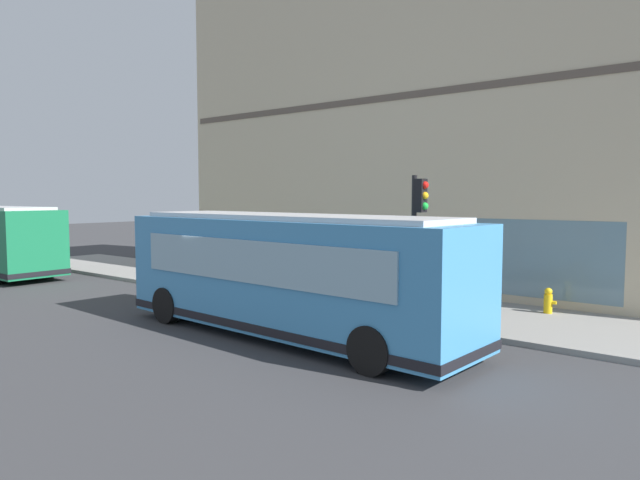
% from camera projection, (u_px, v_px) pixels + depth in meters
% --- Properties ---
extents(ground, '(120.00, 120.00, 0.00)m').
position_uv_depth(ground, '(250.00, 328.00, 15.22)').
color(ground, '#38383A').
extents(sidewalk_curb, '(4.59, 40.00, 0.15)m').
position_uv_depth(sidewalk_curb, '(356.00, 300.00, 19.02)').
color(sidewalk_curb, gray).
rests_on(sidewalk_curb, ground).
extents(building_corner, '(7.04, 21.71, 12.81)m').
position_uv_depth(building_corner, '(439.00, 125.00, 23.03)').
color(building_corner, beige).
rests_on(building_corner, ground).
extents(city_bus_nearside, '(2.98, 10.14, 3.07)m').
position_uv_depth(city_bus_nearside, '(288.00, 275.00, 14.21)').
color(city_bus_nearside, '#3F8CC6').
rests_on(city_bus_nearside, ground).
extents(traffic_light_near_corner, '(0.32, 0.49, 3.94)m').
position_uv_depth(traffic_light_near_corner, '(418.00, 219.00, 15.36)').
color(traffic_light_near_corner, black).
rests_on(traffic_light_near_corner, sidewalk_curb).
extents(fire_hydrant, '(0.35, 0.35, 0.74)m').
position_uv_depth(fire_hydrant, '(548.00, 301.00, 16.40)').
color(fire_hydrant, yellow).
rests_on(fire_hydrant, sidewalk_curb).
extents(pedestrian_near_building_entrance, '(0.32, 0.32, 1.67)m').
position_uv_depth(pedestrian_near_building_entrance, '(364.00, 269.00, 18.97)').
color(pedestrian_near_building_entrance, '#8C3F8C').
rests_on(pedestrian_near_building_entrance, sidewalk_curb).
extents(pedestrian_by_light_pole, '(0.32, 0.32, 1.57)m').
position_uv_depth(pedestrian_by_light_pole, '(444.00, 278.00, 17.17)').
color(pedestrian_by_light_pole, '#B23338').
rests_on(pedestrian_by_light_pole, sidewalk_curb).
extents(pedestrian_walking_along_curb, '(0.32, 0.32, 1.64)m').
position_uv_depth(pedestrian_walking_along_curb, '(190.00, 257.00, 22.73)').
color(pedestrian_walking_along_curb, '#99994C').
rests_on(pedestrian_walking_along_curb, sidewalk_curb).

